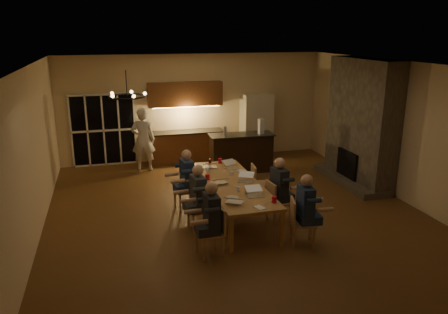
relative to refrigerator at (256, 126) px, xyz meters
The scene contains 44 objects.
floor 4.67m from the refrigerator, 114.60° to the right, with size 9.00×9.00×0.00m, color brown.
back_wall 2.03m from the refrigerator, 168.98° to the left, with size 8.00×0.04×3.20m, color beige.
left_wall 7.25m from the refrigerator, 144.97° to the right, with size 0.04×9.00×3.20m, color beige.
right_wall 4.70m from the refrigerator, 62.94° to the right, with size 0.04×9.00×3.20m, color beige.
ceiling 5.08m from the refrigerator, 114.60° to the right, with size 8.00×9.00×0.04m, color white.
french_doors 4.61m from the refrigerator, behind, with size 1.86×0.08×2.10m, color black.
fireplace 3.51m from the refrigerator, 58.61° to the right, with size 0.58×2.50×3.20m, color #5F564B.
kitchenette 2.21m from the refrigerator, behind, with size 2.24×0.68×2.40m, color brown, non-canonical shape.
refrigerator is the anchor object (origin of this frame).
dining_table 4.72m from the refrigerator, 115.45° to the right, with size 1.10×3.26×0.75m, color #BE7D4C.
bar_island 1.66m from the refrigerator, 124.38° to the right, with size 1.80×0.68×1.08m, color black.
chair_left_near 6.49m from the refrigerator, 116.54° to the right, with size 0.44×0.44×0.89m, color tan, non-canonical shape.
chair_left_mid 5.52m from the refrigerator, 121.09° to the right, with size 0.44×0.44×0.89m, color tan, non-canonical shape.
chair_left_far 4.65m from the refrigerator, 129.25° to the right, with size 0.44×0.44×0.89m, color tan, non-canonical shape.
chair_right_near 5.97m from the refrigerator, 100.89° to the right, with size 0.44×0.44×0.89m, color tan, non-canonical shape.
chair_right_mid 4.94m from the refrigerator, 103.73° to the right, with size 0.44×0.44×0.89m, color tan, non-canonical shape.
chair_right_far 3.84m from the refrigerator, 107.25° to the right, with size 0.44×0.44×0.89m, color tan, non-canonical shape.
person_left_near 6.47m from the refrigerator, 116.18° to the right, with size 0.60×0.60×1.38m, color #272A33, non-canonical shape.
person_right_near 5.97m from the refrigerator, 100.67° to the right, with size 0.60×0.60×1.38m, color navy, non-canonical shape.
person_left_mid 5.58m from the refrigerator, 121.01° to the right, with size 0.60×0.60×1.38m, color #3A4145, non-canonical shape.
person_right_mid 4.89m from the refrigerator, 103.78° to the right, with size 0.60×0.60×1.38m, color #272A33, non-canonical shape.
person_left_far 4.65m from the refrigerator, 128.41° to the right, with size 0.60×0.60×1.38m, color navy, non-canonical shape.
standing_person 3.58m from the refrigerator, behind, with size 0.66×0.43×1.81m, color silver.
chandelier 6.58m from the refrigerator, 130.44° to the right, with size 0.65×0.65×0.03m, color black.
laptop_a 5.76m from the refrigerator, 113.34° to the right, with size 0.32×0.28×0.23m, color silver, non-canonical shape.
laptop_b 5.40m from the refrigerator, 109.55° to the right, with size 0.32×0.28×0.23m, color silver, non-canonical shape.
laptop_c 4.77m from the refrigerator, 118.75° to the right, with size 0.32×0.28×0.23m, color silver, non-canonical shape.
laptop_d 4.56m from the refrigerator, 112.21° to the right, with size 0.32×0.28×0.23m, color silver, non-canonical shape.
laptop_e 3.77m from the refrigerator, 126.15° to the right, with size 0.32×0.28×0.23m, color silver, non-canonical shape.
laptop_f 3.69m from the refrigerator, 118.29° to the right, with size 0.32×0.28×0.23m, color silver, non-canonical shape.
mug_front 5.18m from the refrigerator, 113.37° to the right, with size 0.07×0.07×0.10m, color silver.
mug_mid 4.21m from the refrigerator, 116.87° to the right, with size 0.07×0.07×0.10m, color silver.
mug_back 4.10m from the refrigerator, 125.03° to the right, with size 0.09×0.09×0.10m, color silver.
redcup_near 5.72m from the refrigerator, 105.94° to the right, with size 0.09×0.09×0.12m, color red.
redcup_mid 4.61m from the refrigerator, 122.55° to the right, with size 0.10×0.10×0.12m, color red.
redcup_far 3.38m from the refrigerator, 124.32° to the right, with size 0.09×0.09×0.12m, color red.
can_silver 5.30m from the refrigerator, 111.49° to the right, with size 0.06×0.06×0.12m, color #B2B2B7.
can_cola 3.53m from the refrigerator, 127.75° to the right, with size 0.06×0.06×0.12m, color #3F0F0C.
plate_near 5.00m from the refrigerator, 109.20° to the right, with size 0.22×0.22×0.02m, color silver.
plate_left 5.56m from the refrigerator, 114.01° to the right, with size 0.22×0.22×0.02m, color silver.
plate_far 3.88m from the refrigerator, 114.38° to the right, with size 0.23×0.23×0.02m, color silver.
notepad 5.98m from the refrigerator, 108.70° to the right, with size 0.15×0.21×0.01m, color white.
bar_bottle 1.92m from the refrigerator, 136.04° to the right, with size 0.08×0.08×0.24m, color #99999E.
bar_blender 1.49m from the refrigerator, 104.46° to the right, with size 0.13×0.13×0.42m, color silver.
Camera 1 is at (-2.59, -8.44, 3.86)m, focal length 35.00 mm.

